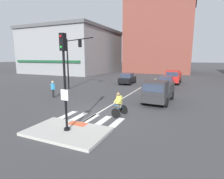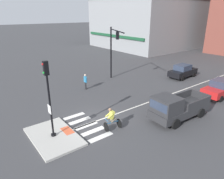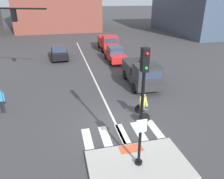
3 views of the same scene
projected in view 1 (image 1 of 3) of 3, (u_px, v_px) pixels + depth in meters
The scene contains 19 objects.
ground_plane at pixel (97, 114), 12.50m from camera, with size 300.00×300.00×0.00m, color #3D3D3F.
traffic_island at pixel (67, 131), 9.45m from camera, with size 4.26×2.67×0.15m, color #B2AFA8.
tactile_pad_front at pixel (78, 124), 10.32m from camera, with size 1.10×0.60×0.01m, color #DB5B38.
signal_pole at pixel (64, 74), 8.90m from camera, with size 0.44×0.38×4.95m.
crosswalk_stripe_a at pixel (68, 115), 12.41m from camera, with size 0.44×1.80×0.01m, color silver.
crosswalk_stripe_b at pixel (79, 117), 12.04m from camera, with size 0.44×1.80×0.01m, color silver.
crosswalk_stripe_c at pixel (91, 118), 11.67m from camera, with size 0.44×1.80×0.01m, color silver.
crosswalk_stripe_d at pixel (103, 120), 11.31m from camera, with size 0.44×1.80×0.01m, color silver.
crosswalk_stripe_e at pixel (117, 122), 10.94m from camera, with size 0.44×1.80×0.01m, color silver.
lane_centre_line at pixel (136, 90), 21.55m from camera, with size 0.14×28.00×0.01m, color silver.
traffic_light_mast at pixel (72, 56), 21.18m from camera, with size 4.99×2.31×6.16m.
building_corner_right at pixel (160, 37), 48.63m from camera, with size 16.86×16.21×18.75m.
building_far_block at pixel (74, 51), 48.90m from camera, with size 20.57×21.70×11.36m.
car_black_westbound_distant at pixel (127, 79), 26.91m from camera, with size 1.96×4.16×1.64m.
car_red_eastbound_far at pixel (166, 83), 22.29m from camera, with size 1.89×4.12×1.64m.
pickup_truck_red_eastbound_distant at pixel (173, 77), 26.98m from camera, with size 2.14×5.14×2.08m.
pickup_truck_charcoal_eastbound_mid at pixel (158, 92), 15.51m from camera, with size 2.28×5.20×2.08m.
cyclist at pixel (119, 104), 11.96m from camera, with size 0.81×1.17×1.68m.
pedestrian_at_curb_left at pixel (53, 88), 17.64m from camera, with size 0.54×0.28×1.67m.
Camera 1 is at (5.77, -10.57, 3.94)m, focal length 28.55 mm.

